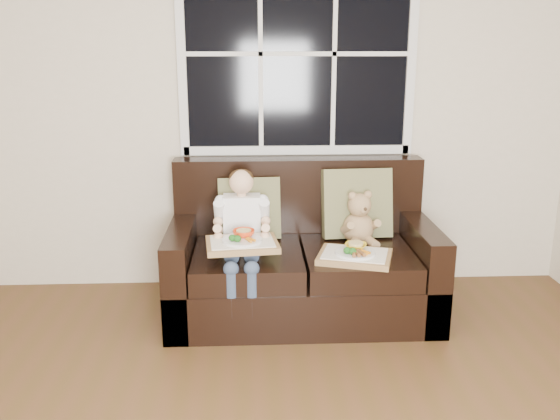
{
  "coord_description": "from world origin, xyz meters",
  "views": [
    {
      "loc": [
        -0.01,
        -1.65,
        1.7
      ],
      "look_at": [
        0.15,
        1.85,
        0.73
      ],
      "focal_mm": 38.0,
      "sensor_mm": 36.0,
      "label": 1
    }
  ],
  "objects_px": {
    "loveseat": "(301,264)",
    "tray_left": "(242,242)",
    "tray_right": "(355,255)",
    "child": "(242,224)",
    "teddy_bear": "(359,222)"
  },
  "relations": [
    {
      "from": "loveseat",
      "to": "tray_left",
      "type": "bearing_deg",
      "value": -139.88
    },
    {
      "from": "loveseat",
      "to": "tray_right",
      "type": "height_order",
      "value": "loveseat"
    },
    {
      "from": "tray_left",
      "to": "tray_right",
      "type": "bearing_deg",
      "value": -5.19
    },
    {
      "from": "teddy_bear",
      "to": "tray_right",
      "type": "bearing_deg",
      "value": -116.73
    },
    {
      "from": "tray_right",
      "to": "child",
      "type": "bearing_deg",
      "value": -179.01
    },
    {
      "from": "child",
      "to": "tray_right",
      "type": "distance_m",
      "value": 0.73
    },
    {
      "from": "loveseat",
      "to": "tray_left",
      "type": "distance_m",
      "value": 0.56
    },
    {
      "from": "child",
      "to": "tray_left",
      "type": "distance_m",
      "value": 0.21
    },
    {
      "from": "loveseat",
      "to": "teddy_bear",
      "type": "bearing_deg",
      "value": 1.76
    },
    {
      "from": "tray_left",
      "to": "child",
      "type": "bearing_deg",
      "value": 84.99
    },
    {
      "from": "loveseat",
      "to": "tray_right",
      "type": "relative_size",
      "value": 3.35
    },
    {
      "from": "child",
      "to": "teddy_bear",
      "type": "distance_m",
      "value": 0.77
    },
    {
      "from": "child",
      "to": "tray_left",
      "type": "relative_size",
      "value": 1.72
    },
    {
      "from": "child",
      "to": "tray_left",
      "type": "xyz_separation_m",
      "value": [
        0.0,
        -0.21,
        -0.05
      ]
    },
    {
      "from": "loveseat",
      "to": "teddy_bear",
      "type": "height_order",
      "value": "loveseat"
    }
  ]
}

